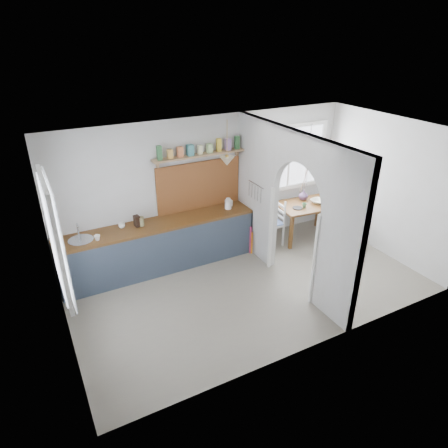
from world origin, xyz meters
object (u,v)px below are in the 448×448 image
kettle (228,203)px  dining_table (305,221)px  chair_left (270,222)px  chair_right (338,207)px  vase (303,195)px

kettle → dining_table: bearing=8.0°
chair_left → dining_table: bearing=86.6°
chair_right → kettle: bearing=92.1°
dining_table → kettle: bearing=177.5°
chair_right → chair_left: bearing=94.6°
chair_right → vase: 0.89m
chair_left → vase: 0.99m
chair_right → kettle: (-2.55, 0.24, 0.51)m
chair_left → chair_right: (1.69, -0.09, 0.01)m
dining_table → chair_right: (0.86, 0.00, 0.12)m
vase → chair_left: bearing=-171.1°
chair_left → vase: size_ratio=4.69×
kettle → vase: size_ratio=0.99×
chair_right → vase: size_ratio=4.77×
kettle → vase: 1.78m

